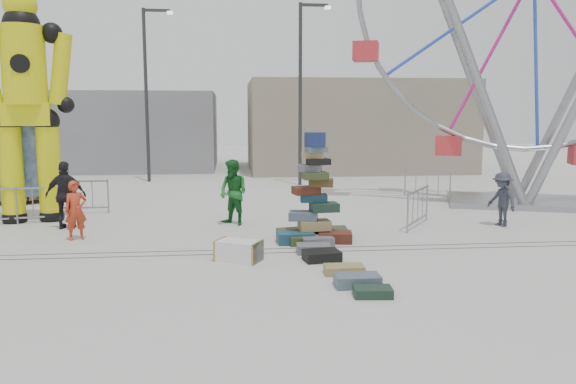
{
  "coord_description": "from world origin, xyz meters",
  "views": [
    {
      "loc": [
        -0.13,
        -12.08,
        3.22
      ],
      "look_at": [
        1.27,
        1.52,
        1.3
      ],
      "focal_mm": 35.0,
      "sensor_mm": 36.0,
      "label": 1
    }
  ],
  "objects": [
    {
      "name": "row_case_4",
      "position": [
        2.21,
        -2.1,
        0.12
      ],
      "size": [
        0.85,
        0.51,
        0.23
      ],
      "primitive_type": "cube",
      "rotation": [
        0.0,
        0.0,
        -0.01
      ],
      "color": "#4F5F71",
      "rests_on": "ground"
    },
    {
      "name": "pedestrian_green",
      "position": [
        -0.06,
        4.07,
        0.95
      ],
      "size": [
        1.17,
        1.15,
        1.9
      ],
      "primitive_type": "imported",
      "rotation": [
        0.0,
        0.0,
        -0.74
      ],
      "color": "#175D1F",
      "rests_on": "ground"
    },
    {
      "name": "building_right",
      "position": [
        7.0,
        20.0,
        2.5
      ],
      "size": [
        12.0,
        8.0,
        5.0
      ],
      "primitive_type": "cube",
      "color": "gray",
      "rests_on": "ground"
    },
    {
      "name": "lamp_post_right",
      "position": [
        3.09,
        13.0,
        4.48
      ],
      "size": [
        1.41,
        0.25,
        8.0
      ],
      "color": "#2D2D30",
      "rests_on": "ground"
    },
    {
      "name": "ferris_wheel",
      "position": [
        10.15,
        6.68,
        6.9
      ],
      "size": [
        11.48,
        4.42,
        14.01
      ],
      "rotation": [
        0.0,
        0.0,
        -0.33
      ],
      "color": "gray",
      "rests_on": "ground"
    },
    {
      "name": "barricade_dummy_b",
      "position": [
        -6.43,
        4.81,
        0.55
      ],
      "size": [
        1.99,
        0.46,
        1.1
      ],
      "primitive_type": null,
      "rotation": [
        0.0,
        0.0,
        0.18
      ],
      "color": "gray",
      "rests_on": "ground"
    },
    {
      "name": "steamer_trunk",
      "position": [
        0.02,
        0.0,
        0.22
      ],
      "size": [
        1.11,
        0.94,
        0.45
      ],
      "primitive_type": "cube",
      "rotation": [
        0.0,
        0.0,
        -0.47
      ],
      "color": "silver",
      "rests_on": "ground"
    },
    {
      "name": "suitcase_tower",
      "position": [
        1.95,
        1.79,
        0.77
      ],
      "size": [
        1.93,
        1.72,
        2.76
      ],
      "rotation": [
        0.0,
        0.0,
        -0.01
      ],
      "color": "#1C4454",
      "rests_on": "ground"
    },
    {
      "name": "barricade_wheel_back",
      "position": [
        7.28,
        8.37,
        0.55
      ],
      "size": [
        1.27,
        1.67,
        1.1
      ],
      "primitive_type": null,
      "rotation": [
        0.0,
        0.0,
        -0.93
      ],
      "color": "gray",
      "rests_on": "ground"
    },
    {
      "name": "row_case_5",
      "position": [
        2.35,
        -2.69,
        0.09
      ],
      "size": [
        0.71,
        0.49,
        0.17
      ],
      "primitive_type": "cube",
      "rotation": [
        0.0,
        0.0,
        -0.09
      ],
      "color": "#1C3226",
      "rests_on": "ground"
    },
    {
      "name": "row_case_1",
      "position": [
        1.77,
        0.52,
        0.1
      ],
      "size": [
        0.8,
        0.53,
        0.21
      ],
      "primitive_type": "cube",
      "rotation": [
        0.0,
        0.0,
        -0.04
      ],
      "color": "slate",
      "rests_on": "ground"
    },
    {
      "name": "crash_test_dummy",
      "position": [
        -6.04,
        5.17,
        3.68
      ],
      "size": [
        2.78,
        1.22,
        6.97
      ],
      "rotation": [
        0.0,
        0.0,
        0.18
      ],
      "color": "black",
      "rests_on": "ground"
    },
    {
      "name": "pedestrian_red",
      "position": [
        -4.09,
        2.52,
        0.76
      ],
      "size": [
        0.66,
        0.58,
        1.52
      ],
      "primitive_type": "imported",
      "rotation": [
        0.0,
        0.0,
        0.47
      ],
      "color": "#B33419",
      "rests_on": "ground"
    },
    {
      "name": "pedestrian_grey",
      "position": [
        7.61,
        3.1,
        0.78
      ],
      "size": [
        0.85,
        1.13,
        1.55
      ],
      "primitive_type": "imported",
      "rotation": [
        0.0,
        0.0,
        -1.27
      ],
      "color": "#2A2C38",
      "rests_on": "ground"
    },
    {
      "name": "pedestrian_black",
      "position": [
        -4.73,
        3.98,
        0.95
      ],
      "size": [
        1.14,
        0.53,
        1.9
      ],
      "primitive_type": "imported",
      "rotation": [
        0.0,
        0.0,
        3.08
      ],
      "color": "black",
      "rests_on": "ground"
    },
    {
      "name": "row_case_0",
      "position": [
        1.65,
        1.4,
        0.11
      ],
      "size": [
        0.74,
        0.54,
        0.22
      ],
      "primitive_type": "cube",
      "rotation": [
        0.0,
        0.0,
        0.05
      ],
      "color": "#374321",
      "rests_on": "ground"
    },
    {
      "name": "row_case_2",
      "position": [
        1.85,
        -0.18,
        0.11
      ],
      "size": [
        0.86,
        0.66,
        0.23
      ],
      "primitive_type": "cube",
      "rotation": [
        0.0,
        0.0,
        0.14
      ],
      "color": "black",
      "rests_on": "ground"
    },
    {
      "name": "building_left",
      "position": [
        -6.0,
        22.0,
        2.2
      ],
      "size": [
        10.0,
        8.0,
        4.4
      ],
      "primitive_type": "cube",
      "color": "gray",
      "rests_on": "ground"
    },
    {
      "name": "row_case_3",
      "position": [
        2.13,
        -1.24,
        0.09
      ],
      "size": [
        0.8,
        0.45,
        0.18
      ],
      "primitive_type": "cube",
      "rotation": [
        0.0,
        0.0,
        -0.02
      ],
      "color": "#9B854F",
      "rests_on": "ground"
    },
    {
      "name": "track_line_near",
      "position": [
        0.0,
        0.6,
        0.0
      ],
      "size": [
        40.0,
        0.04,
        0.01
      ],
      "primitive_type": "cube",
      "color": "#47443F",
      "rests_on": "ground"
    },
    {
      "name": "ground",
      "position": [
        0.0,
        0.0,
        0.0
      ],
      "size": [
        90.0,
        90.0,
        0.0
      ],
      "primitive_type": "plane",
      "color": "#9E9E99",
      "rests_on": "ground"
    },
    {
      "name": "lamp_post_left",
      "position": [
        -3.91,
        15.0,
        4.48
      ],
      "size": [
        1.41,
        0.25,
        8.0
      ],
      "color": "#2D2D30",
      "rests_on": "ground"
    },
    {
      "name": "track_line_far",
      "position": [
        0.0,
        1.0,
        0.0
      ],
      "size": [
        40.0,
        0.04,
        0.01
      ],
      "primitive_type": "cube",
      "color": "#47443F",
      "rests_on": "ground"
    },
    {
      "name": "barricade_dummy_c",
      "position": [
        -5.11,
        6.48,
        0.55
      ],
      "size": [
        2.0,
        0.11,
        1.1
      ],
      "primitive_type": null,
      "rotation": [
        0.0,
        0.0,
        -0.01
      ],
      "color": "gray",
      "rests_on": "ground"
    },
    {
      "name": "barricade_wheel_front",
      "position": [
        5.19,
        3.28,
        0.55
      ],
      "size": [
        1.21,
        1.71,
        1.1
      ],
      "primitive_type": null,
      "rotation": [
        0.0,
        0.0,
        0.97
      ],
      "color": "gray",
      "rests_on": "ground"
    }
  ]
}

